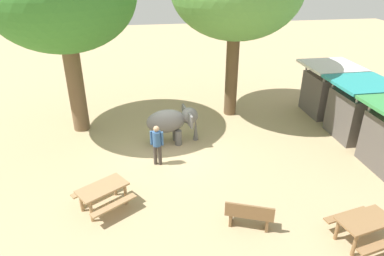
# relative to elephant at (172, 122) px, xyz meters

# --- Properties ---
(ground_plane) EXTENTS (60.00, 60.00, 0.00)m
(ground_plane) POSITION_rel_elephant_xyz_m (0.63, -0.15, -0.99)
(ground_plane) COLOR tan
(elephant) EXTENTS (1.50, 2.24, 1.55)m
(elephant) POSITION_rel_elephant_xyz_m (0.00, 0.00, 0.00)
(elephant) COLOR slate
(elephant) RESTS_ON ground_plane
(person_handler) EXTENTS (0.32, 0.49, 1.62)m
(person_handler) POSITION_rel_elephant_xyz_m (1.61, -0.72, -0.04)
(person_handler) COLOR #3F3833
(person_handler) RESTS_ON ground_plane
(wooden_bench) EXTENTS (0.90, 1.45, 0.88)m
(wooden_bench) POSITION_rel_elephant_xyz_m (5.51, 1.65, -0.52)
(wooden_bench) COLOR brown
(wooden_bench) RESTS_ON ground_plane
(picnic_table_near) EXTENTS (2.06, 2.07, 0.78)m
(picnic_table_near) POSITION_rel_elephant_xyz_m (3.91, -2.58, -0.40)
(picnic_table_near) COLOR #9E7A51
(picnic_table_near) RESTS_ON ground_plane
(picnic_table_far) EXTENTS (1.76, 1.77, 0.78)m
(picnic_table_far) POSITION_rel_elephant_xyz_m (6.55, 4.58, -0.40)
(picnic_table_far) COLOR olive
(picnic_table_far) RESTS_ON ground_plane
(market_stall_white) EXTENTS (2.50, 2.50, 2.52)m
(market_stall_white) POSITION_rel_elephant_xyz_m (-1.95, 7.99, 0.15)
(market_stall_white) COLOR #59514C
(market_stall_white) RESTS_ON ground_plane
(market_stall_teal) EXTENTS (2.50, 2.50, 2.52)m
(market_stall_teal) POSITION_rel_elephant_xyz_m (0.65, 7.99, 0.15)
(market_stall_teal) COLOR #59514C
(market_stall_teal) RESTS_ON ground_plane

